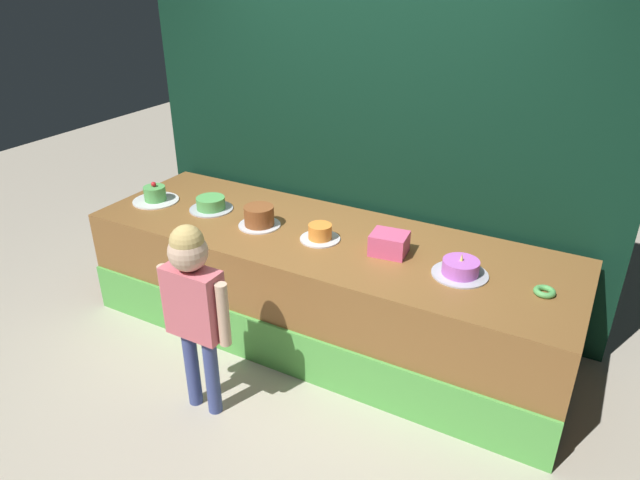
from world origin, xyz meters
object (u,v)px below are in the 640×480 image
(cake_left, at_px, (211,204))
(cake_center, at_px, (259,217))
(cake_far_left, at_px, (155,195))
(cake_far_right, at_px, (460,269))
(child_figure, at_px, (193,297))
(cake_right, at_px, (320,233))
(donut, at_px, (544,292))
(pink_box, at_px, (389,244))

(cake_left, distance_m, cake_center, 0.48)
(cake_far_left, distance_m, cake_far_right, 2.36)
(child_figure, distance_m, cake_center, 0.98)
(cake_center, height_order, cake_right, cake_center)
(child_figure, bearing_deg, cake_right, 74.92)
(donut, height_order, cake_far_left, cake_far_left)
(pink_box, xyz_separation_m, cake_right, (-0.47, -0.04, -0.02))
(child_figure, xyz_separation_m, pink_box, (0.73, 1.01, 0.06))
(cake_far_left, distance_m, cake_left, 0.48)
(donut, relative_size, cake_left, 0.38)
(donut, distance_m, cake_center, 1.89)
(donut, xyz_separation_m, cake_far_left, (-2.84, -0.04, 0.03))
(cake_far_left, height_order, cake_right, cake_far_left)
(pink_box, bearing_deg, cake_right, -175.12)
(child_figure, xyz_separation_m, cake_left, (-0.68, 1.01, 0.03))
(child_figure, xyz_separation_m, cake_center, (-0.21, 0.95, 0.06))
(cake_center, bearing_deg, child_figure, -77.43)
(cake_left, height_order, cake_right, cake_right)
(cake_left, bearing_deg, cake_center, -7.28)
(cake_far_left, height_order, cake_left, cake_far_left)
(pink_box, distance_m, cake_left, 1.42)
(pink_box, height_order, cake_center, cake_center)
(cake_center, bearing_deg, pink_box, 3.43)
(child_figure, relative_size, cake_left, 3.79)
(cake_right, bearing_deg, child_figure, -105.08)
(donut, distance_m, cake_far_right, 0.47)
(cake_far_left, xyz_separation_m, cake_far_right, (2.36, 0.03, -0.01))
(donut, bearing_deg, cake_center, -179.25)
(cake_far_left, xyz_separation_m, cake_left, (0.47, 0.08, -0.01))
(cake_center, xyz_separation_m, cake_far_right, (1.42, 0.01, -0.03))
(donut, bearing_deg, cake_far_right, -177.93)
(cake_left, bearing_deg, cake_far_left, -170.49)
(pink_box, xyz_separation_m, donut, (0.95, -0.03, -0.05))
(pink_box, xyz_separation_m, cake_far_left, (-1.89, -0.08, -0.02))
(cake_far_left, relative_size, cake_left, 1.08)
(cake_center, xyz_separation_m, cake_right, (0.47, 0.02, -0.02))
(cake_far_right, bearing_deg, donut, 2.07)
(pink_box, relative_size, cake_center, 0.77)
(cake_left, bearing_deg, cake_right, -2.67)
(cake_far_left, bearing_deg, cake_far_right, 0.64)
(child_figure, relative_size, cake_center, 4.13)
(cake_far_left, xyz_separation_m, cake_center, (0.95, 0.02, 0.02))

